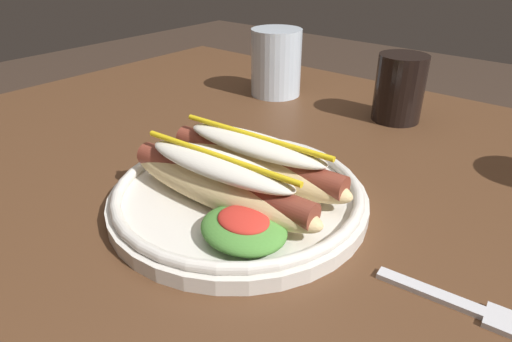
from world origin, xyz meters
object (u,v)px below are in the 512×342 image
(fork, at_px, (465,306))
(water_cup, at_px, (276,63))
(hot_dog_plate, at_px, (238,186))
(soda_cup, at_px, (399,88))

(fork, height_order, water_cup, water_cup)
(hot_dog_plate, xyz_separation_m, fork, (0.24, 0.00, -0.02))
(soda_cup, relative_size, water_cup, 0.88)
(hot_dog_plate, height_order, soda_cup, soda_cup)
(fork, bearing_deg, water_cup, 137.76)
(soda_cup, bearing_deg, water_cup, -174.97)
(fork, relative_size, soda_cup, 1.17)
(water_cup, bearing_deg, soda_cup, 5.03)
(soda_cup, distance_m, water_cup, 0.23)
(hot_dog_plate, distance_m, soda_cup, 0.35)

